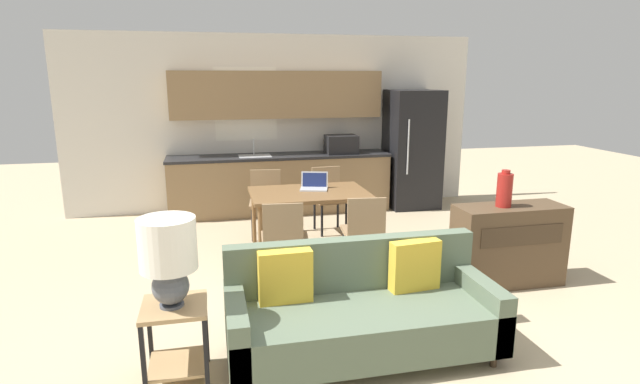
{
  "coord_description": "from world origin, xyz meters",
  "views": [
    {
      "loc": [
        -1.06,
        -3.21,
        2.07
      ],
      "look_at": [
        -0.0,
        1.5,
        0.95
      ],
      "focal_mm": 28.0,
      "sensor_mm": 36.0,
      "label": 1
    }
  ],
  "objects_px": {
    "dining_chair_near_left": "(282,236)",
    "couch": "(360,312)",
    "credenza": "(508,245)",
    "vase": "(504,190)",
    "dining_table": "(309,197)",
    "dining_chair_near_right": "(364,229)",
    "dining_chair_far_left": "(266,199)",
    "table_lamp": "(168,254)",
    "dining_chair_far_right": "(329,195)",
    "refrigerator": "(412,149)",
    "side_table": "(176,330)",
    "laptop": "(314,185)"
  },
  "relations": [
    {
      "from": "table_lamp",
      "to": "vase",
      "type": "distance_m",
      "value": 3.27
    },
    {
      "from": "vase",
      "to": "dining_chair_far_right",
      "type": "bearing_deg",
      "value": 120.21
    },
    {
      "from": "credenza",
      "to": "vase",
      "type": "relative_size",
      "value": 3.0
    },
    {
      "from": "vase",
      "to": "dining_chair_far_right",
      "type": "xyz_separation_m",
      "value": [
        -1.25,
        2.15,
        -0.49
      ]
    },
    {
      "from": "side_table",
      "to": "credenza",
      "type": "height_order",
      "value": "credenza"
    },
    {
      "from": "couch",
      "to": "dining_chair_near_right",
      "type": "bearing_deg",
      "value": 71.39
    },
    {
      "from": "dining_chair_far_right",
      "to": "couch",
      "type": "bearing_deg",
      "value": -103.86
    },
    {
      "from": "refrigerator",
      "to": "dining_chair_far_left",
      "type": "height_order",
      "value": "refrigerator"
    },
    {
      "from": "credenza",
      "to": "side_table",
      "type": "bearing_deg",
      "value": -162.49
    },
    {
      "from": "couch",
      "to": "dining_chair_near_right",
      "type": "height_order",
      "value": "dining_chair_near_right"
    },
    {
      "from": "refrigerator",
      "to": "credenza",
      "type": "relative_size",
      "value": 1.69
    },
    {
      "from": "refrigerator",
      "to": "dining_chair_near_right",
      "type": "distance_m",
      "value": 3.1
    },
    {
      "from": "couch",
      "to": "dining_chair_far_left",
      "type": "height_order",
      "value": "dining_chair_far_left"
    },
    {
      "from": "couch",
      "to": "vase",
      "type": "height_order",
      "value": "vase"
    },
    {
      "from": "laptop",
      "to": "side_table",
      "type": "bearing_deg",
      "value": -104.95
    },
    {
      "from": "refrigerator",
      "to": "dining_table",
      "type": "bearing_deg",
      "value": -138.51
    },
    {
      "from": "refrigerator",
      "to": "dining_table",
      "type": "height_order",
      "value": "refrigerator"
    },
    {
      "from": "dining_chair_near_left",
      "to": "laptop",
      "type": "relative_size",
      "value": 2.29
    },
    {
      "from": "dining_chair_near_right",
      "to": "couch",
      "type": "bearing_deg",
      "value": 77.29
    },
    {
      "from": "table_lamp",
      "to": "credenza",
      "type": "relative_size",
      "value": 0.56
    },
    {
      "from": "vase",
      "to": "laptop",
      "type": "relative_size",
      "value": 0.97
    },
    {
      "from": "refrigerator",
      "to": "dining_chair_near_right",
      "type": "relative_size",
      "value": 2.15
    },
    {
      "from": "credenza",
      "to": "dining_table",
      "type": "bearing_deg",
      "value": 142.94
    },
    {
      "from": "dining_chair_far_left",
      "to": "dining_chair_near_left",
      "type": "bearing_deg",
      "value": -82.86
    },
    {
      "from": "credenza",
      "to": "vase",
      "type": "distance_m",
      "value": 0.59
    },
    {
      "from": "dining_table",
      "to": "table_lamp",
      "type": "xyz_separation_m",
      "value": [
        -1.42,
        -2.37,
        0.26
      ]
    },
    {
      "from": "dining_chair_near_left",
      "to": "couch",
      "type": "bearing_deg",
      "value": 109.04
    },
    {
      "from": "credenza",
      "to": "dining_chair_far_right",
      "type": "relative_size",
      "value": 1.27
    },
    {
      "from": "table_lamp",
      "to": "dining_chair_far_right",
      "type": "distance_m",
      "value": 3.69
    },
    {
      "from": "vase",
      "to": "dining_chair_far_left",
      "type": "height_order",
      "value": "vase"
    },
    {
      "from": "dining_table",
      "to": "dining_chair_near_left",
      "type": "distance_m",
      "value": 0.95
    },
    {
      "from": "side_table",
      "to": "table_lamp",
      "type": "xyz_separation_m",
      "value": [
        -0.01,
        -0.01,
        0.56
      ]
    },
    {
      "from": "side_table",
      "to": "dining_chair_far_left",
      "type": "relative_size",
      "value": 0.66
    },
    {
      "from": "table_lamp",
      "to": "dining_chair_far_right",
      "type": "height_order",
      "value": "table_lamp"
    },
    {
      "from": "table_lamp",
      "to": "dining_chair_far_right",
      "type": "relative_size",
      "value": 0.71
    },
    {
      "from": "vase",
      "to": "refrigerator",
      "type": "bearing_deg",
      "value": 83.24
    },
    {
      "from": "dining_table",
      "to": "table_lamp",
      "type": "height_order",
      "value": "table_lamp"
    },
    {
      "from": "side_table",
      "to": "dining_chair_near_left",
      "type": "distance_m",
      "value": 1.82
    },
    {
      "from": "dining_chair_near_right",
      "to": "laptop",
      "type": "xyz_separation_m",
      "value": [
        -0.34,
        0.92,
        0.3
      ]
    },
    {
      "from": "couch",
      "to": "vase",
      "type": "distance_m",
      "value": 2.09
    },
    {
      "from": "vase",
      "to": "couch",
      "type": "bearing_deg",
      "value": -152.15
    },
    {
      "from": "couch",
      "to": "credenza",
      "type": "relative_size",
      "value": 1.82
    },
    {
      "from": "dining_chair_near_right",
      "to": "laptop",
      "type": "bearing_deg",
      "value": -63.64
    },
    {
      "from": "couch",
      "to": "credenza",
      "type": "xyz_separation_m",
      "value": [
        1.85,
        0.93,
        0.07
      ]
    },
    {
      "from": "vase",
      "to": "dining_table",
      "type": "bearing_deg",
      "value": 141.27
    },
    {
      "from": "dining_table",
      "to": "dining_chair_near_left",
      "type": "relative_size",
      "value": 1.58
    },
    {
      "from": "dining_table",
      "to": "credenza",
      "type": "relative_size",
      "value": 1.24
    },
    {
      "from": "side_table",
      "to": "vase",
      "type": "relative_size",
      "value": 1.55
    },
    {
      "from": "table_lamp",
      "to": "vase",
      "type": "bearing_deg",
      "value": 18.15
    },
    {
      "from": "dining_chair_near_left",
      "to": "table_lamp",
      "type": "bearing_deg",
      "value": 62.53
    }
  ]
}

